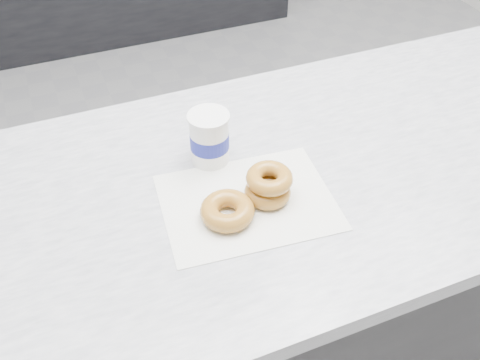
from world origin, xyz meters
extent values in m
plane|color=gray|center=(0.00, 0.00, 0.00)|extent=(5.00, 5.00, 0.00)
cube|color=#333335|center=(0.00, -0.60, 0.43)|extent=(3.00, 0.70, 0.86)
cube|color=silver|center=(0.00, -0.60, 0.88)|extent=(3.06, 0.76, 0.04)
cube|color=silver|center=(-0.12, -0.66, 0.90)|extent=(0.36, 0.29, 0.00)
torus|color=#B47C31|center=(-0.17, -0.69, 0.92)|extent=(0.11, 0.11, 0.04)
torus|color=#B47C31|center=(-0.07, -0.67, 0.92)|extent=(0.09, 0.09, 0.03)
torus|color=#B47C31|center=(-0.07, -0.66, 0.95)|extent=(0.13, 0.13, 0.03)
cylinder|color=white|center=(-0.14, -0.51, 0.96)|extent=(0.10, 0.10, 0.12)
cylinder|color=white|center=(-0.14, -0.51, 1.02)|extent=(0.09, 0.09, 0.01)
cylinder|color=navy|center=(-0.14, -0.51, 0.95)|extent=(0.10, 0.10, 0.04)
camera|label=1|loc=(-0.42, -1.36, 1.66)|focal=40.00mm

